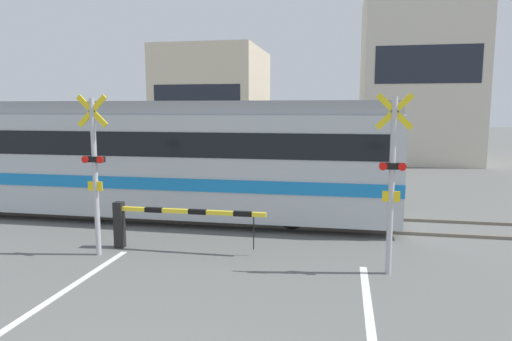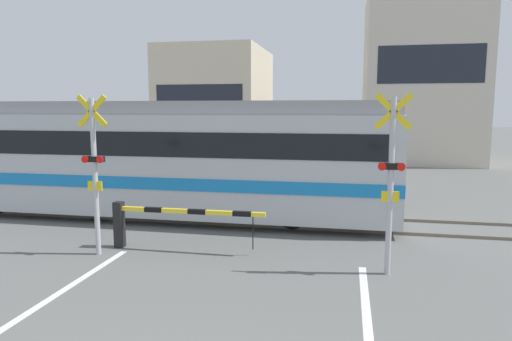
{
  "view_description": "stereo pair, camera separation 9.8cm",
  "coord_description": "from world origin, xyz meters",
  "views": [
    {
      "loc": [
        2.1,
        -2.7,
        3.13
      ],
      "look_at": [
        0.0,
        8.29,
        1.6
      ],
      "focal_mm": 32.0,
      "sensor_mm": 36.0,
      "label": 1
    },
    {
      "loc": [
        2.2,
        -2.68,
        3.13
      ],
      "look_at": [
        0.0,
        8.29,
        1.6
      ],
      "focal_mm": 32.0,
      "sensor_mm": 36.0,
      "label": 2
    }
  ],
  "objects": [
    {
      "name": "commuter_train",
      "position": [
        -3.58,
        9.59,
        1.78
      ],
      "size": [
        14.3,
        2.69,
        3.32
      ],
      "color": "#B7BCC1",
      "rests_on": "ground_plane"
    },
    {
      "name": "crossing_barrier_near",
      "position": [
        -1.95,
        6.55,
        0.71
      ],
      "size": [
        3.46,
        0.2,
        1.05
      ],
      "color": "black",
      "rests_on": "ground_plane"
    },
    {
      "name": "building_right_of_street",
      "position": [
        6.31,
        26.41,
        4.9
      ],
      "size": [
        6.31,
        7.6,
        9.79
      ],
      "color": "beige",
      "rests_on": "ground_plane"
    },
    {
      "name": "crossing_signal_right",
      "position": [
        3.01,
        5.98,
        1.89
      ],
      "size": [
        0.68,
        0.15,
        3.41
      ],
      "color": "#B2B2B7",
      "rests_on": "ground_plane"
    },
    {
      "name": "crossing_barrier_far",
      "position": [
        1.95,
        12.85,
        0.71
      ],
      "size": [
        3.46,
        0.2,
        1.05
      ],
      "color": "black",
      "rests_on": "ground_plane"
    },
    {
      "name": "rail_track_near",
      "position": [
        0.0,
        8.87,
        0.04
      ],
      "size": [
        50.0,
        0.1,
        0.08
      ],
      "color": "#6B6051",
      "rests_on": "ground_plane"
    },
    {
      "name": "pedestrian",
      "position": [
        1.05,
        16.79,
        0.9
      ],
      "size": [
        0.38,
        0.22,
        1.58
      ],
      "color": "#23232D",
      "rests_on": "ground_plane"
    },
    {
      "name": "crossing_signal_left",
      "position": [
        -3.01,
        5.98,
        1.89
      ],
      "size": [
        0.68,
        0.15,
        3.41
      ],
      "color": "#B2B2B7",
      "rests_on": "ground_plane"
    },
    {
      "name": "building_left_of_street",
      "position": [
        -6.22,
        26.41,
        3.45
      ],
      "size": [
        6.13,
        7.6,
        6.9
      ],
      "color": "beige",
      "rests_on": "ground_plane"
    },
    {
      "name": "rail_track_far",
      "position": [
        0.0,
        10.31,
        0.04
      ],
      "size": [
        50.0,
        0.1,
        0.08
      ],
      "color": "#6B6051",
      "rests_on": "ground_plane"
    }
  ]
}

